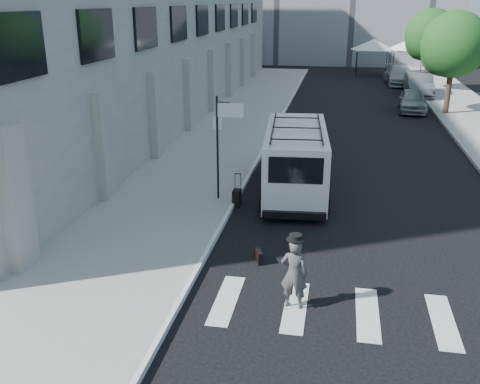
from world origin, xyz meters
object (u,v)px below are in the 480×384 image
at_px(businessman, 294,274).
at_px(suitcase, 237,198).
at_px(briefcase, 259,256).
at_px(cargo_van, 295,159).
at_px(parked_car_a, 413,101).
at_px(parked_car_b, 419,85).
at_px(parked_car_c, 399,75).

height_order(businessman, suitcase, businessman).
bearing_deg(suitcase, briefcase, -69.44).
bearing_deg(cargo_van, suitcase, -139.90).
bearing_deg(parked_car_a, cargo_van, -106.36).
xyz_separation_m(briefcase, suitcase, (-1.34, 3.92, 0.12)).
distance_m(suitcase, parked_car_a, 19.44).
xyz_separation_m(cargo_van, parked_car_b, (6.92, 21.99, -0.40)).
relative_size(briefcase, cargo_van, 0.07).
xyz_separation_m(cargo_van, parked_car_c, (6.09, 27.54, -0.47)).
bearing_deg(briefcase, cargo_van, 63.03).
bearing_deg(parked_car_a, parked_car_b, 83.44).
relative_size(businessman, briefcase, 3.80).
xyz_separation_m(briefcase, cargo_van, (0.44, 5.70, 1.05)).
bearing_deg(parked_car_b, briefcase, -104.02).
height_order(cargo_van, parked_car_b, cargo_van).
relative_size(parked_car_a, parked_car_b, 0.81).
bearing_deg(parked_car_a, briefcase, -102.48).
bearing_deg(suitcase, cargo_van, 46.56).
bearing_deg(parked_car_c, cargo_van, -105.54).
height_order(businessman, briefcase, businessman).
height_order(businessman, parked_car_a, businessman).
bearing_deg(parked_car_b, cargo_van, -106.60).
bearing_deg(parked_car_c, businessman, -101.83).
xyz_separation_m(suitcase, parked_car_a, (7.64, 17.87, 0.39)).
bearing_deg(parked_car_b, parked_car_a, -99.34).
bearing_deg(suitcase, parked_car_b, 71.55).
bearing_deg(cargo_van, parked_car_a, 65.19).
distance_m(briefcase, parked_car_b, 28.65).
distance_m(suitcase, parked_car_b, 25.31).
bearing_deg(businessman, parked_car_b, -97.21).
xyz_separation_m(parked_car_a, parked_car_c, (0.23, 11.44, 0.06)).
relative_size(briefcase, parked_car_b, 0.09).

